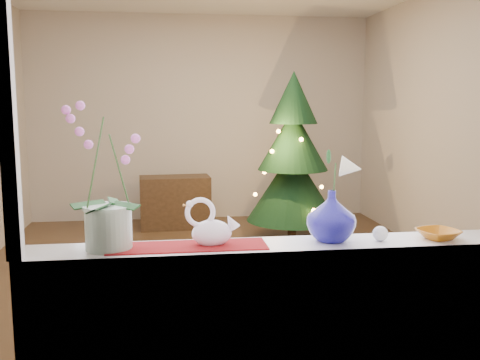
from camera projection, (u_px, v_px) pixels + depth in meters
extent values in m
plane|color=#3C2918|center=(221.00, 275.00, 4.87)|extent=(5.00, 5.00, 0.00)
cube|color=beige|center=(201.00, 118.00, 7.13)|extent=(4.50, 0.10, 2.70)
cube|color=beige|center=(279.00, 152.00, 2.22)|extent=(4.50, 0.10, 2.70)
cube|color=beige|center=(460.00, 125.00, 4.98)|extent=(0.10, 5.00, 2.70)
cube|color=white|center=(275.00, 353.00, 2.39)|extent=(2.20, 0.08, 0.88)
cube|color=white|center=(272.00, 248.00, 2.42)|extent=(2.20, 0.26, 0.04)
cube|color=maroon|center=(188.00, 246.00, 2.36)|extent=(0.70, 0.20, 0.01)
imported|color=navy|center=(331.00, 212.00, 2.45)|extent=(0.33, 0.33, 0.27)
sphere|color=silver|center=(380.00, 234.00, 2.46)|extent=(0.09, 0.09, 0.07)
imported|color=#AE6110|center=(438.00, 235.00, 2.50)|extent=(0.19, 0.19, 0.04)
cube|color=black|center=(175.00, 202.00, 6.69)|extent=(0.89, 0.48, 0.65)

